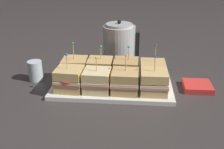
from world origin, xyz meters
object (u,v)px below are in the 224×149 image
object	(u,v)px
sandwich_back_far_left	(75,69)
sandwich_back_far_right	(153,71)
sandwich_back_center_right	(126,70)
kettle_steel	(119,45)
serving_platter	(112,87)
sandwich_back_center_left	(100,69)
sandwich_front_center_right	(125,82)
sandwich_front_far_right	(154,82)
drinking_glass	(35,71)
napkin_stack	(197,86)
sandwich_front_far_left	(69,79)
sandwich_front_center_left	(97,81)

from	to	relation	value
sandwich_back_far_left	sandwich_back_far_right	world-z (taller)	sandwich_back_far_left
sandwich_back_center_right	kettle_steel	size ratio (longest dim) A/B	0.67
serving_platter	sandwich_back_center_left	world-z (taller)	sandwich_back_center_left
sandwich_front_center_right	sandwich_front_far_right	bearing A→B (deg)	0.16
drinking_glass	napkin_stack	size ratio (longest dim) A/B	0.77
serving_platter	sandwich_front_far_left	world-z (taller)	sandwich_front_far_left
sandwich_back_center_left	sandwich_back_center_right	xyz separation A→B (m)	(0.12, 0.00, -0.00)
sandwich_front_far_left	sandwich_front_far_right	bearing A→B (deg)	0.01
serving_platter	sandwich_front_far_right	distance (m)	0.19
serving_platter	kettle_steel	world-z (taller)	kettle_steel
sandwich_front_far_left	sandwich_front_center_left	bearing A→B (deg)	-0.47
sandwich_back_center_left	napkin_stack	bearing A→B (deg)	-3.76
sandwich_back_far_left	kettle_steel	bearing A→B (deg)	51.70
sandwich_back_far_left	sandwich_back_center_left	distance (m)	0.11
sandwich_front_center_left	sandwich_back_far_right	bearing A→B (deg)	26.71
sandwich_front_center_right	sandwich_back_center_left	world-z (taller)	sandwich_front_center_right
sandwich_front_center_right	drinking_glass	xyz separation A→B (m)	(-0.42, 0.12, -0.02)
sandwich_front_center_right	serving_platter	bearing A→B (deg)	135.36
sandwich_front_far_left	napkin_stack	world-z (taller)	sandwich_front_far_left
sandwich_front_center_left	napkin_stack	size ratio (longest dim) A/B	1.26
serving_platter	sandwich_back_far_left	size ratio (longest dim) A/B	2.98
sandwich_back_center_right	sandwich_front_center_left	bearing A→B (deg)	-134.21
sandwich_front_center_left	sandwich_front_far_right	world-z (taller)	sandwich_front_far_right
sandwich_front_far_right	sandwich_back_center_left	distance (m)	0.26
sandwich_front_center_left	sandwich_back_far_right	world-z (taller)	sandwich_back_far_right
sandwich_back_far_left	sandwich_front_center_right	bearing A→B (deg)	-26.63
sandwich_back_center_left	sandwich_front_far_right	bearing A→B (deg)	-26.34
sandwich_front_far_right	sandwich_back_far_right	distance (m)	0.12
sandwich_front_far_left	sandwich_back_far_right	distance (m)	0.37
sandwich_front_far_left	sandwich_back_center_right	distance (m)	0.26
sandwich_front_center_left	drinking_glass	xyz separation A→B (m)	(-0.30, 0.12, -0.02)
serving_platter	sandwich_front_center_left	xyz separation A→B (m)	(-0.06, -0.06, 0.05)
sandwich_front_center_left	sandwich_front_far_right	size ratio (longest dim) A/B	0.93
sandwich_front_far_left	sandwich_back_far_left	distance (m)	0.12
serving_platter	sandwich_back_center_left	xyz separation A→B (m)	(-0.06, 0.06, 0.06)
sandwich_front_center_left	sandwich_front_center_right	distance (m)	0.12
sandwich_back_center_right	kettle_steel	distance (m)	0.24
sandwich_back_far_right	sandwich_front_far_left	bearing A→B (deg)	-161.55
sandwich_front_far_left	sandwich_front_center_left	xyz separation A→B (m)	(0.12, -0.00, -0.00)
sandwich_back_center_left	serving_platter	bearing A→B (deg)	-44.98
sandwich_front_far_right	napkin_stack	xyz separation A→B (m)	(0.20, 0.09, -0.05)
sandwich_back_center_left	sandwich_back_center_right	bearing A→B (deg)	0.14
sandwich_front_far_left	sandwich_front_center_right	distance (m)	0.23
sandwich_front_center_right	kettle_steel	xyz separation A→B (m)	(-0.05, 0.35, 0.04)
sandwich_front_center_left	sandwich_front_center_right	world-z (taller)	sandwich_front_center_right
drinking_glass	sandwich_front_far_left	bearing A→B (deg)	-32.40
sandwich_front_center_left	sandwich_back_center_left	world-z (taller)	sandwich_back_center_left
sandwich_front_far_right	drinking_glass	bearing A→B (deg)	167.44
sandwich_front_far_left	kettle_steel	bearing A→B (deg)	62.20
sandwich_back_center_right	kettle_steel	world-z (taller)	kettle_steel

